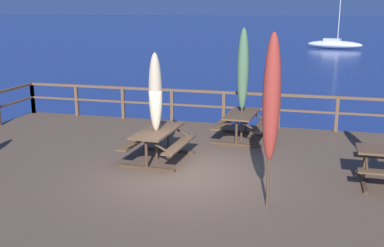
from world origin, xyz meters
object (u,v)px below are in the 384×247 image
Objects in this scene: picnic_table_mid_right at (242,120)px; patio_umbrella_tall_mid_left at (243,70)px; patio_umbrella_short_mid at (155,93)px; picnic_table_back_right at (158,138)px; sailboat_distant at (334,44)px; patio_umbrella_tall_back_right at (272,99)px.

picnic_table_mid_right is 1.43m from patio_umbrella_tall_mid_left.
patio_umbrella_short_mid is (-1.72, -2.40, 1.12)m from picnic_table_mid_right.
sailboat_distant reaches higher than picnic_table_back_right.
patio_umbrella_tall_mid_left is at bearing 53.94° from picnic_table_back_right.
patio_umbrella_short_mid is 0.84× the size of patio_umbrella_tall_mid_left.
patio_umbrella_tall_mid_left is (1.72, 2.38, 0.31)m from patio_umbrella_short_mid.
patio_umbrella_short_mid is at bearing -125.83° from patio_umbrella_tall_mid_left.
patio_umbrella_tall_mid_left is at bearing -80.91° from picnic_table_mid_right.
patio_umbrella_tall_back_right is at bearing -75.20° from picnic_table_mid_right.
sailboat_distant is at bearing 82.71° from picnic_table_back_right.
picnic_table_back_right and picnic_table_mid_right have the same top height.
picnic_table_mid_right is 0.56× the size of patio_umbrella_tall_mid_left.
sailboat_distant reaches higher than patio_umbrella_short_mid.
sailboat_distant is (4.00, 42.23, -2.23)m from patio_umbrella_tall_mid_left.
patio_umbrella_tall_back_right is at bearing -35.50° from patio_umbrella_short_mid.
patio_umbrella_tall_back_right is at bearing -36.33° from picnic_table_back_right.
patio_umbrella_short_mid reaches higher than picnic_table_back_right.
patio_umbrella_tall_back_right is at bearing -75.18° from patio_umbrella_tall_mid_left.
picnic_table_back_right is at bearing 143.67° from patio_umbrella_tall_back_right.
picnic_table_back_right is at bearing -125.85° from picnic_table_mid_right.
patio_umbrella_tall_mid_left reaches higher than picnic_table_back_right.
picnic_table_back_right is at bearing -97.29° from sailboat_distant.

